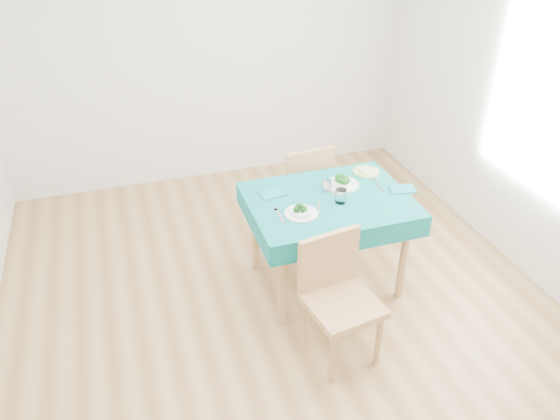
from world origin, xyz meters
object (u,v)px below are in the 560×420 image
object	(u,v)px
chair_near	(344,291)
bowl_near	(301,210)
chair_far	(301,176)
bowl_far	(342,181)
side_plate	(366,172)
table	(327,242)

from	to	relation	value
chair_near	bowl_near	size ratio (longest dim) A/B	4.66
chair_far	bowl_far	size ratio (longest dim) A/B	4.20
bowl_near	bowl_far	bearing A→B (deg)	34.17
side_plate	chair_far	bearing A→B (deg)	124.44
table	bowl_near	size ratio (longest dim) A/B	4.96
chair_near	side_plate	size ratio (longest dim) A/B	5.13
table	bowl_near	bearing A→B (deg)	-152.44
bowl_near	bowl_far	distance (m)	0.52
chair_near	side_plate	xyz separation A→B (m)	(0.62, 1.02, 0.23)
chair_far	bowl_far	distance (m)	0.71
chair_far	side_plate	xyz separation A→B (m)	(0.35, -0.51, 0.24)
side_plate	bowl_near	bearing A→B (deg)	-148.34
bowl_near	side_plate	size ratio (longest dim) A/B	1.10
bowl_near	chair_near	bearing A→B (deg)	-83.21
chair_near	bowl_near	distance (m)	0.65
chair_near	bowl_near	world-z (taller)	chair_near
chair_far	bowl_near	size ratio (longest dim) A/B	4.55
chair_far	bowl_far	bearing A→B (deg)	93.41
chair_far	side_plate	size ratio (longest dim) A/B	5.01
chair_far	bowl_near	world-z (taller)	chair_far
chair_near	side_plate	bearing A→B (deg)	49.82
bowl_far	bowl_near	bearing A→B (deg)	-145.83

